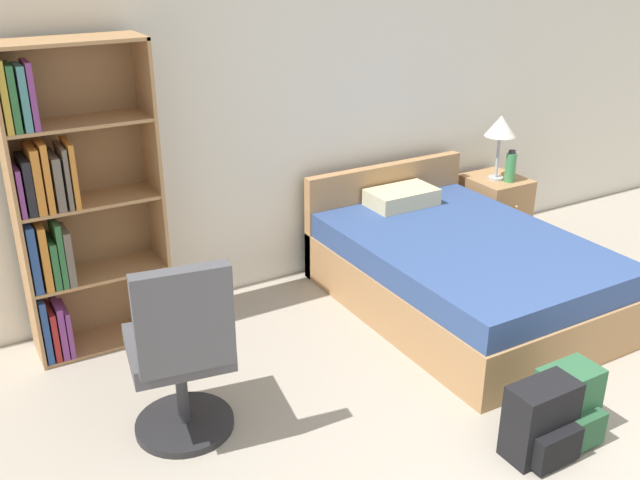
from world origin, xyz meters
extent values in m
cube|color=silver|center=(0.00, 3.23, 1.30)|extent=(9.00, 0.06, 2.60)
cube|color=#AD7F51|center=(-2.00, 2.95, 0.92)|extent=(0.02, 0.33, 1.85)
cube|color=#AD7F51|center=(-1.20, 2.95, 0.92)|extent=(0.02, 0.33, 1.85)
cube|color=#936C45|center=(-1.60, 3.11, 0.92)|extent=(0.82, 0.01, 1.85)
cube|color=#AD7F51|center=(-1.60, 2.95, 0.01)|extent=(0.78, 0.32, 0.02)
cube|color=navy|center=(-1.96, 2.91, 0.22)|extent=(0.04, 0.25, 0.40)
cube|color=maroon|center=(-1.91, 2.91, 0.18)|extent=(0.03, 0.24, 0.31)
cube|color=#7A387F|center=(-1.87, 2.91, 0.19)|extent=(0.04, 0.25, 0.34)
cube|color=#7A387F|center=(-1.83, 2.91, 0.17)|extent=(0.03, 0.24, 0.30)
cube|color=#AD7F51|center=(-1.60, 2.95, 0.47)|extent=(0.78, 0.32, 0.02)
cube|color=navy|center=(-1.95, 2.89, 0.68)|extent=(0.04, 0.20, 0.40)
cube|color=orange|center=(-1.90, 2.91, 0.68)|extent=(0.04, 0.24, 0.39)
cube|color=#2D6638|center=(-1.85, 2.92, 0.62)|extent=(0.04, 0.26, 0.28)
cube|color=#2D6638|center=(-1.81, 2.90, 0.68)|extent=(0.03, 0.23, 0.39)
cube|color=#665B51|center=(-1.77, 2.90, 0.65)|extent=(0.04, 0.22, 0.33)
cube|color=#AD7F51|center=(-1.60, 2.95, 0.93)|extent=(0.78, 0.32, 0.02)
cube|color=#7A387F|center=(-1.96, 2.90, 1.08)|extent=(0.03, 0.23, 0.27)
cube|color=black|center=(-1.92, 2.92, 1.10)|extent=(0.04, 0.26, 0.31)
cube|color=orange|center=(-1.87, 2.91, 1.13)|extent=(0.04, 0.25, 0.37)
cube|color=orange|center=(-1.82, 2.88, 1.14)|extent=(0.03, 0.19, 0.39)
cube|color=#665B51|center=(-1.77, 2.92, 1.10)|extent=(0.04, 0.27, 0.30)
cube|color=#665B51|center=(-1.72, 2.91, 1.12)|extent=(0.02, 0.24, 0.35)
cube|color=orange|center=(-1.68, 2.90, 1.13)|extent=(0.03, 0.23, 0.37)
cube|color=#AD7F51|center=(-1.60, 2.95, 1.40)|extent=(0.78, 0.32, 0.02)
cube|color=gold|center=(-1.96, 2.91, 1.59)|extent=(0.03, 0.24, 0.37)
cube|color=#2D6638|center=(-1.92, 2.90, 1.58)|extent=(0.04, 0.23, 0.35)
cube|color=teal|center=(-1.87, 2.88, 1.58)|extent=(0.04, 0.19, 0.34)
cube|color=#7A387F|center=(-1.83, 2.89, 1.58)|extent=(0.03, 0.20, 0.35)
cube|color=#AD7F51|center=(-1.60, 2.95, 1.84)|extent=(0.82, 0.33, 0.02)
cube|color=#AD7F51|center=(0.60, 2.15, 0.17)|extent=(1.36, 1.93, 0.35)
cube|color=#334C84|center=(0.60, 2.15, 0.43)|extent=(1.33, 1.89, 0.18)
cube|color=#AD7F51|center=(0.60, 3.07, 0.39)|extent=(1.36, 0.08, 0.77)
cube|color=beige|center=(0.60, 2.86, 0.58)|extent=(0.50, 0.30, 0.12)
cylinder|color=#232326|center=(-1.47, 1.88, 0.02)|extent=(0.51, 0.51, 0.04)
cylinder|color=#333338|center=(-1.47, 1.88, 0.24)|extent=(0.06, 0.06, 0.39)
cube|color=#4C4C51|center=(-1.47, 1.88, 0.48)|extent=(0.55, 0.55, 0.10)
cube|color=#4C4C51|center=(-1.52, 1.60, 0.78)|extent=(0.45, 0.15, 0.50)
cube|color=#AD7F51|center=(1.57, 2.90, 0.28)|extent=(0.42, 0.47, 0.56)
sphere|color=tan|center=(1.57, 2.66, 0.39)|extent=(0.02, 0.02, 0.02)
cylinder|color=#B2B2B7|center=(1.53, 2.88, 0.57)|extent=(0.12, 0.12, 0.02)
cylinder|color=#B2B2B7|center=(1.53, 2.88, 0.74)|extent=(0.02, 0.02, 0.33)
cone|color=silver|center=(1.53, 2.88, 0.99)|extent=(0.24, 0.24, 0.16)
cylinder|color=#3F8C4C|center=(1.59, 2.78, 0.67)|extent=(0.08, 0.08, 0.23)
cylinder|color=#2D2D33|center=(1.59, 2.78, 0.80)|extent=(0.05, 0.05, 0.03)
cube|color=#2D603D|center=(0.17, 0.85, 0.20)|extent=(0.30, 0.20, 0.39)
cube|color=#275234|center=(0.17, 0.72, 0.11)|extent=(0.23, 0.07, 0.18)
cube|color=black|center=(-0.04, 0.82, 0.20)|extent=(0.35, 0.19, 0.39)
cube|color=black|center=(-0.04, 0.70, 0.11)|extent=(0.26, 0.07, 0.18)
camera|label=1|loc=(-2.38, -1.08, 2.36)|focal=40.00mm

